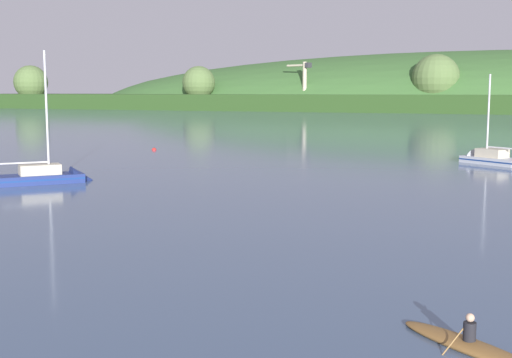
# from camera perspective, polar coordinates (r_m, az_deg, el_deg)

# --- Properties ---
(far_shoreline_hill) EXTENTS (411.62, 127.34, 42.13)m
(far_shoreline_hill) POSITION_cam_1_polar(r_m,az_deg,el_deg) (254.52, 18.19, 5.75)
(far_shoreline_hill) COLOR #27431B
(far_shoreline_hill) RESTS_ON ground
(dockside_crane) EXTENTS (9.73, 5.71, 16.52)m
(dockside_crane) POSITION_cam_1_polar(r_m,az_deg,el_deg) (232.03, 4.14, 7.74)
(dockside_crane) COLOR #4C4C51
(dockside_crane) RESTS_ON ground
(sailboat_near_mooring) EXTENTS (6.41, 6.34, 10.19)m
(sailboat_near_mooring) POSITION_cam_1_polar(r_m,az_deg,el_deg) (49.05, -17.22, -0.08)
(sailboat_near_mooring) COLOR navy
(sailboat_near_mooring) RESTS_ON ground
(sailboat_outer_reach) EXTENTS (6.31, 5.67, 8.96)m
(sailboat_outer_reach) POSITION_cam_1_polar(r_m,az_deg,el_deg) (63.04, 19.03, 1.46)
(sailboat_outer_reach) COLOR #ADB2BC
(sailboat_outer_reach) RESTS_ON ground
(canoe_with_paddler) EXTENTS (3.83, 3.24, 1.02)m
(canoe_with_paddler) POSITION_cam_1_polar(r_m,az_deg,el_deg) (17.89, 17.73, -13.36)
(canoe_with_paddler) COLOR brown
(canoe_with_paddler) RESTS_ON ground
(mooring_buoy_off_fishing_boat) EXTENTS (0.49, 0.49, 0.57)m
(mooring_buoy_off_fishing_boat) POSITION_cam_1_polar(r_m,az_deg,el_deg) (74.15, -8.70, 2.46)
(mooring_buoy_off_fishing_boat) COLOR red
(mooring_buoy_off_fishing_boat) RESTS_ON ground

